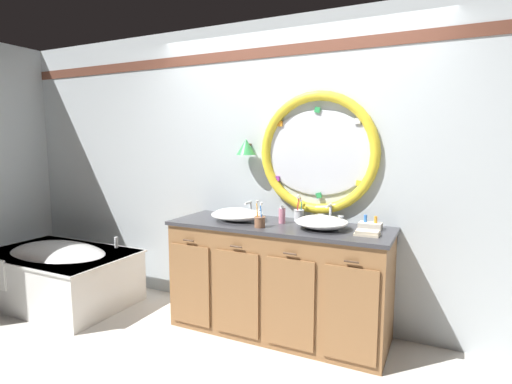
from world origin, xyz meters
name	(u,v)px	position (x,y,z in m)	size (l,w,h in m)	color
ground_plane	(260,344)	(0.00, 0.00, 0.00)	(14.00, 14.00, 0.00)	silver
back_wall_assembly	(291,171)	(0.02, 0.59, 1.32)	(6.40, 0.26, 2.60)	silver
vanity_counter	(278,279)	(0.04, 0.25, 0.46)	(1.79, 0.64, 0.91)	olive
bathtub	(59,271)	(-2.13, -0.11, 0.31)	(1.44, 0.90, 0.61)	white
sink_basin_left	(237,214)	(-0.32, 0.23, 0.96)	(0.43, 0.43, 0.11)	white
sink_basin_right	(322,222)	(0.40, 0.23, 0.96)	(0.40, 0.40, 0.10)	white
faucet_set_left	(250,210)	(-0.32, 0.47, 0.96)	(0.21, 0.13, 0.14)	silver
faucet_set_right	(330,215)	(0.40, 0.46, 0.98)	(0.21, 0.15, 0.17)	silver
toothbrush_holder_left	(260,221)	(-0.05, 0.08, 0.96)	(0.09, 0.09, 0.21)	#996647
toothbrush_holder_right	(299,214)	(0.15, 0.44, 0.97)	(0.09, 0.09, 0.22)	silver
soap_dispenser	(282,215)	(0.05, 0.30, 0.97)	(0.06, 0.06, 0.15)	pink
folded_hand_towel	(367,233)	(0.75, 0.17, 0.93)	(0.17, 0.12, 0.04)	beige
toiletry_basket	(370,225)	(0.74, 0.39, 0.94)	(0.17, 0.11, 0.11)	beige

